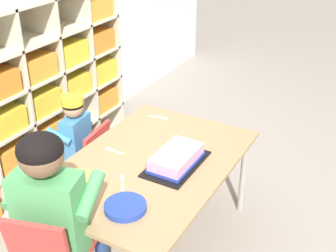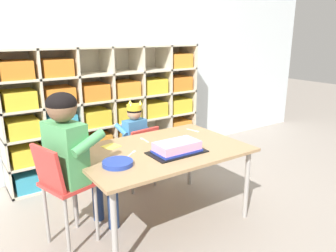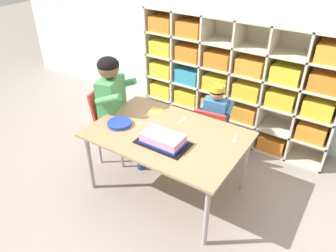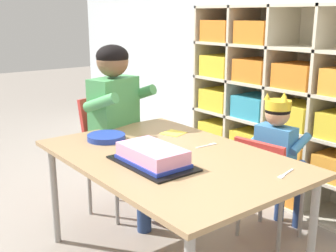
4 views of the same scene
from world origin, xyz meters
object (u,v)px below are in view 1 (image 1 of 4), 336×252
adult_helper_seated (57,206)px  fork_near_child_seat (114,151)px  fork_scattered_mid_table (122,181)px  child_with_crown (70,135)px  fork_beside_plate_stack (159,117)px  birthday_cake_on_tray (176,159)px  paper_plate_stack (125,207)px  classroom_chair_blue (86,157)px  activity_table (150,169)px

adult_helper_seated → fork_near_child_seat: 0.64m
adult_helper_seated → fork_scattered_mid_table: 0.41m
child_with_crown → fork_beside_plate_stack: (0.38, -0.45, 0.07)m
child_with_crown → birthday_cake_on_tray: 0.83m
paper_plate_stack → fork_near_child_seat: size_ratio=1.55×
paper_plate_stack → fork_beside_plate_stack: (0.91, 0.34, -0.01)m
classroom_chair_blue → adult_helper_seated: bearing=24.3°
activity_table → fork_beside_plate_stack: (0.50, 0.23, 0.05)m
fork_near_child_seat → fork_scattered_mid_table: size_ratio=1.12×
classroom_chair_blue → adult_helper_seated: adult_helper_seated is taller
paper_plate_stack → birthday_cake_on_tray: bearing=-3.3°
birthday_cake_on_tray → fork_scattered_mid_table: 0.33m
fork_near_child_seat → fork_beside_plate_stack: bearing=92.5°
paper_plate_stack → fork_beside_plate_stack: size_ratio=1.52×
adult_helper_seated → fork_beside_plate_stack: adult_helper_seated is taller
birthday_cake_on_tray → fork_near_child_seat: birthday_cake_on_tray is taller
adult_helper_seated → birthday_cake_on_tray: 0.72m
child_with_crown → adult_helper_seated: bearing=30.0°
fork_scattered_mid_table → fork_beside_plate_stack: 0.75m
activity_table → paper_plate_stack: paper_plate_stack is taller
paper_plate_stack → adult_helper_seated: bearing=132.3°
fork_scattered_mid_table → fork_beside_plate_stack: same height
fork_scattered_mid_table → paper_plate_stack: bearing=2.3°
classroom_chair_blue → fork_near_child_seat: classroom_chair_blue is taller
fork_near_child_seat → fork_beside_plate_stack: 0.50m
child_with_crown → adult_helper_seated: (-0.74, -0.57, 0.15)m
birthday_cake_on_tray → fork_beside_plate_stack: 0.58m
child_with_crown → adult_helper_seated: size_ratio=0.78×
classroom_chair_blue → adult_helper_seated: size_ratio=0.56×
fork_scattered_mid_table → child_with_crown: bearing=-154.1°
adult_helper_seated → birthday_cake_on_tray: bearing=-127.0°
child_with_crown → classroom_chair_blue: bearing=89.3°
classroom_chair_blue → activity_table: bearing=69.8°
paper_plate_stack → fork_scattered_mid_table: 0.23m
child_with_crown → adult_helper_seated: adult_helper_seated is taller
child_with_crown → fork_near_child_seat: (-0.12, -0.44, 0.07)m
classroom_chair_blue → fork_scattered_mid_table: bearing=49.3°
classroom_chair_blue → birthday_cake_on_tray: bearing=76.1°
child_with_crown → fork_beside_plate_stack: child_with_crown is taller
paper_plate_stack → fork_scattered_mid_table: bearing=38.1°
birthday_cake_on_tray → paper_plate_stack: birthday_cake_on_tray is taller
fork_scattered_mid_table → fork_beside_plate_stack: bearing=159.4°
child_with_crown → birthday_cake_on_tray: size_ratio=2.03×
fork_beside_plate_stack → adult_helper_seated: bearing=82.7°
paper_plate_stack → fork_near_child_seat: paper_plate_stack is taller
child_with_crown → birthday_cake_on_tray: child_with_crown is taller
fork_near_child_seat → fork_beside_plate_stack: same height
fork_near_child_seat → adult_helper_seated: bearing=-73.5°
child_with_crown → paper_plate_stack: (-0.53, -0.79, 0.08)m
child_with_crown → fork_scattered_mid_table: (-0.35, -0.65, 0.07)m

